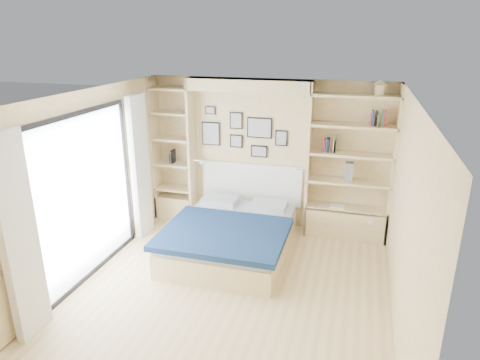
# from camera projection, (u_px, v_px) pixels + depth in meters

# --- Properties ---
(ground) EXTENTS (4.50, 4.50, 0.00)m
(ground) POSITION_uv_depth(u_px,v_px,m) (229.00, 293.00, 5.52)
(ground) COLOR #D8BF82
(ground) RESTS_ON ground
(room_shell) EXTENTS (4.50, 4.50, 4.50)m
(room_shell) POSITION_uv_depth(u_px,v_px,m) (234.00, 175.00, 6.65)
(room_shell) COLOR beige
(room_shell) RESTS_ON ground
(bed) EXTENTS (1.76, 2.28, 1.07)m
(bed) POSITION_uv_depth(u_px,v_px,m) (232.00, 235.00, 6.46)
(bed) COLOR #D1BA84
(bed) RESTS_ON ground
(photo_gallery) EXTENTS (1.48, 0.02, 0.82)m
(photo_gallery) POSITION_uv_depth(u_px,v_px,m) (242.00, 132.00, 7.14)
(photo_gallery) COLOR black
(photo_gallery) RESTS_ON ground
(reading_lamps) EXTENTS (1.92, 0.12, 0.15)m
(reading_lamps) POSITION_uv_depth(u_px,v_px,m) (247.00, 166.00, 7.06)
(reading_lamps) COLOR silver
(reading_lamps) RESTS_ON ground
(shelf_decor) EXTENTS (3.50, 0.23, 2.03)m
(shelf_decor) POSITION_uv_depth(u_px,v_px,m) (335.00, 135.00, 6.57)
(shelf_decor) COLOR #A51E1E
(shelf_decor) RESTS_ON ground
(deck) EXTENTS (3.20, 4.00, 0.05)m
(deck) POSITION_uv_depth(u_px,v_px,m) (2.00, 255.00, 6.45)
(deck) COLOR brown
(deck) RESTS_ON ground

